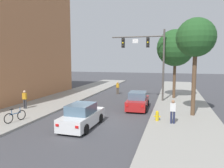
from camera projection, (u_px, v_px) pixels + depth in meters
The scene contains 13 objects.
ground_plane at pixel (93, 121), 15.96m from camera, with size 120.00×120.00×0.00m, color #424247.
sidewalk_left at pixel (19, 114), 17.71m from camera, with size 5.00×60.00×0.15m, color #99968E.
sidewalk_right at pixel (186, 127), 14.19m from camera, with size 5.00×60.00×0.15m, color #99968E.
traffic_signal_mast at pixel (149, 52), 22.90m from camera, with size 5.69×0.38×7.50m.
car_lead_red at pixel (138, 101), 19.78m from camera, with size 1.95×4.30×1.60m.
car_following_white at pixel (82, 116), 14.44m from camera, with size 1.90×4.27×1.60m.
pedestrian_sidewalk_left_walker at pixel (25, 99), 19.21m from camera, with size 0.36×0.22×1.64m.
pedestrian_crossing_road at pixel (118, 87), 28.34m from camera, with size 0.36×0.22×1.64m.
pedestrian_sidewalk_right_walker at pixel (173, 110), 14.71m from camera, with size 0.36×0.22×1.64m.
bicycle_leaning at pixel (15, 116), 15.18m from camera, with size 0.45×1.74×0.98m.
fire_hydrant at pixel (157, 116), 15.47m from camera, with size 0.48×0.24×0.72m.
street_tree_nearest at pixel (196, 38), 16.36m from camera, with size 2.96×2.96×7.52m.
street_tree_second at pixel (175, 48), 24.11m from camera, with size 4.11×4.11×7.73m.
Camera 1 is at (5.57, -14.59, 4.51)m, focal length 34.58 mm.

